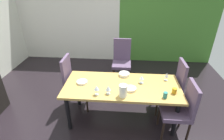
# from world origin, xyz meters

# --- Properties ---
(ground_plane) EXTENTS (5.85, 5.37, 0.02)m
(ground_plane) POSITION_xyz_m (0.00, 0.00, -0.01)
(ground_plane) COLOR black
(back_panel_interior) EXTENTS (3.09, 0.10, 2.54)m
(back_panel_interior) POSITION_xyz_m (-1.38, 2.63, 1.27)
(back_panel_interior) COLOR silver
(back_panel_interior) RESTS_ON ground_plane
(garden_window_panel) EXTENTS (2.76, 0.10, 2.54)m
(garden_window_panel) POSITION_xyz_m (1.54, 2.63, 1.27)
(garden_window_panel) COLOR #427B2E
(garden_window_panel) RESTS_ON ground_plane
(dining_table) EXTENTS (1.95, 0.86, 0.73)m
(dining_table) POSITION_xyz_m (0.32, -0.01, 0.65)
(dining_table) COLOR #AE8A45
(dining_table) RESTS_ON ground_plane
(chair_head_far) EXTENTS (0.44, 0.45, 1.06)m
(chair_head_far) POSITION_xyz_m (0.28, 1.38, 0.58)
(chair_head_far) COLOR #55435D
(chair_head_far) RESTS_ON ground_plane
(chair_right_far) EXTENTS (0.44, 0.44, 1.05)m
(chair_right_far) POSITION_xyz_m (1.26, 0.30, 0.58)
(chair_right_far) COLOR #55435D
(chair_right_far) RESTS_ON ground_plane
(chair_right_near) EXTENTS (0.44, 0.44, 0.99)m
(chair_right_near) POSITION_xyz_m (1.25, -0.31, 0.56)
(chair_right_near) COLOR #55435D
(chair_right_near) RESTS_ON ground_plane
(chair_left_far) EXTENTS (0.44, 0.44, 1.07)m
(chair_left_far) POSITION_xyz_m (-0.62, 0.30, 0.58)
(chair_left_far) COLOR #55435D
(chair_left_far) RESTS_ON ground_plane
(wine_glass_left) EXTENTS (0.08, 0.08, 0.15)m
(wine_glass_left) POSITION_xyz_m (0.12, -0.27, 0.83)
(wine_glass_left) COLOR silver
(wine_glass_left) RESTS_ON dining_table
(wine_glass_center) EXTENTS (0.08, 0.08, 0.14)m
(wine_glass_center) POSITION_xyz_m (0.65, 0.09, 0.83)
(wine_glass_center) COLOR silver
(wine_glass_center) RESTS_ON dining_table
(wine_glass_near_shelf) EXTENTS (0.08, 0.08, 0.16)m
(wine_glass_near_shelf) POSITION_xyz_m (-0.06, -0.30, 0.85)
(wine_glass_near_shelf) COLOR silver
(wine_glass_near_shelf) RESTS_ON dining_table
(wine_glass_near_window) EXTENTS (0.06, 0.06, 0.14)m
(wine_glass_near_window) POSITION_xyz_m (1.09, 0.22, 0.83)
(wine_glass_near_window) COLOR silver
(wine_glass_near_window) RESTS_ON dining_table
(serving_bowl_east) EXTENTS (0.18, 0.18, 0.04)m
(serving_bowl_east) POSITION_xyz_m (-0.36, 0.01, 0.75)
(serving_bowl_east) COLOR silver
(serving_bowl_east) RESTS_ON dining_table
(serving_bowl_south) EXTENTS (0.19, 0.19, 0.05)m
(serving_bowl_south) POSITION_xyz_m (0.35, 0.32, 0.76)
(serving_bowl_south) COLOR silver
(serving_bowl_south) RESTS_ON dining_table
(serving_bowl_right) EXTENTS (0.18, 0.18, 0.04)m
(serving_bowl_right) POSITION_xyz_m (0.47, -0.13, 0.75)
(serving_bowl_right) COLOR beige
(serving_bowl_right) RESTS_ON dining_table
(cup_north) EXTENTS (0.07, 0.07, 0.09)m
(cup_north) POSITION_xyz_m (1.14, -0.17, 0.78)
(cup_north) COLOR #B78017
(cup_north) RESTS_ON dining_table
(cup_corner) EXTENTS (0.07, 0.07, 0.10)m
(cup_corner) POSITION_xyz_m (0.98, -0.30, 0.78)
(cup_corner) COLOR #28746E
(cup_corner) RESTS_ON dining_table
(pitcher_front) EXTENTS (0.14, 0.13, 0.20)m
(pitcher_front) POSITION_xyz_m (0.35, -0.30, 0.83)
(pitcher_front) COLOR white
(pitcher_front) RESTS_ON dining_table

